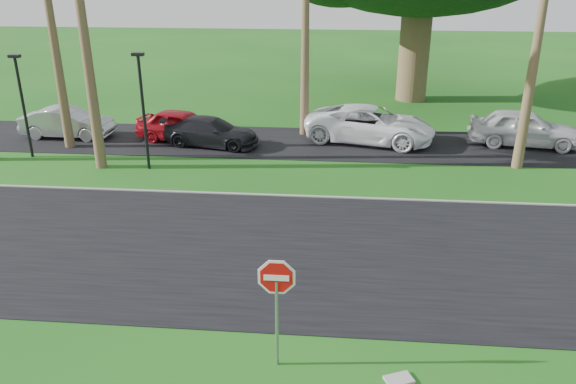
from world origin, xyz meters
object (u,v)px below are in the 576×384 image
(car_silver, at_px, (67,123))
(car_dark, at_px, (211,132))
(stop_sign_near, at_px, (277,291))
(car_pickup, at_px, (524,128))
(car_minivan, at_px, (370,125))
(car_red, at_px, (182,126))

(car_silver, xyz_separation_m, car_dark, (7.11, -0.67, -0.07))
(stop_sign_near, relative_size, car_dark, 0.60)
(car_silver, distance_m, car_dark, 7.14)
(car_pickup, bearing_deg, car_minivan, 98.63)
(car_red, xyz_separation_m, car_minivan, (8.71, 0.68, 0.09))
(stop_sign_near, distance_m, car_red, 16.51)
(stop_sign_near, xyz_separation_m, car_red, (-6.09, 15.30, -1.04))
(car_minivan, bearing_deg, car_red, 107.91)
(car_red, height_order, car_minivan, car_minivan)
(car_pickup, bearing_deg, stop_sign_near, 157.56)
(stop_sign_near, height_order, car_pickup, stop_sign_near)
(stop_sign_near, distance_m, car_dark, 15.50)
(stop_sign_near, height_order, car_silver, stop_sign_near)
(car_red, relative_size, car_minivan, 0.73)
(car_dark, distance_m, car_minivan, 7.32)
(stop_sign_near, relative_size, car_pickup, 0.54)
(car_dark, relative_size, car_pickup, 0.91)
(car_pickup, bearing_deg, car_silver, 99.93)
(stop_sign_near, xyz_separation_m, car_dark, (-4.60, 14.76, -1.14))
(stop_sign_near, height_order, car_minivan, stop_sign_near)
(car_silver, relative_size, car_minivan, 0.73)
(car_red, xyz_separation_m, car_dark, (1.50, -0.54, -0.10))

